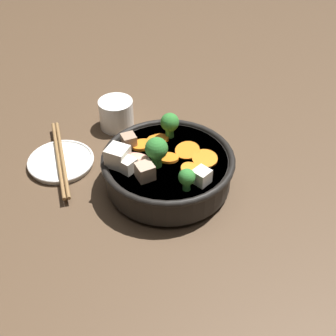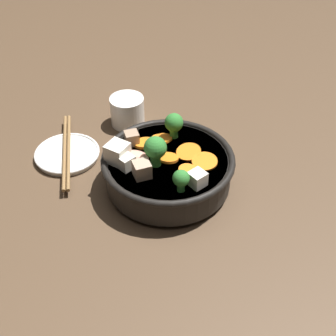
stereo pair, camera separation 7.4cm
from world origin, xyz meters
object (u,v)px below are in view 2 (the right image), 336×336
at_px(side_saucer, 67,154).
at_px(tea_cup, 127,111).
at_px(chopsticks_pair, 67,150).
at_px(stirfry_bowl, 167,167).

height_order(side_saucer, tea_cup, tea_cup).
distance_m(tea_cup, chopsticks_pair, 0.16).
relative_size(stirfry_bowl, side_saucer, 1.85).
bearing_deg(tea_cup, stirfry_bowl, -137.51).
relative_size(stirfry_bowl, chopsticks_pair, 1.11).
distance_m(stirfry_bowl, side_saucer, 0.22).
height_order(stirfry_bowl, side_saucer, stirfry_bowl).
xyz_separation_m(stirfry_bowl, side_saucer, (0.01, 0.22, -0.04)).
bearing_deg(chopsticks_pair, side_saucer, -90.00).
bearing_deg(side_saucer, tea_cup, -24.47).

